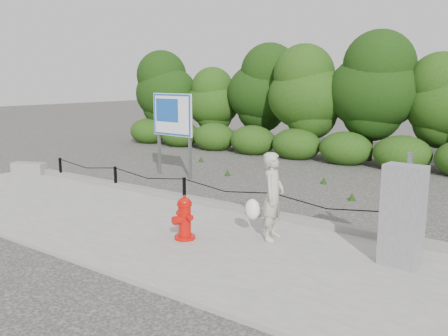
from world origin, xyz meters
TOP-DOWN VIEW (x-y plane):
  - ground at (0.00, 0.00)m, footprint 90.00×90.00m
  - sidewalk at (0.00, -2.00)m, footprint 14.00×4.00m
  - curb at (0.00, 0.05)m, footprint 14.00×0.22m
  - chain_barrier at (0.00, 0.00)m, footprint 10.06×0.06m
  - treeline at (0.86, 8.92)m, footprint 20.51×3.79m
  - fire_hydrant at (1.84, -2.13)m, footprint 0.49×0.50m
  - pedestrian at (3.14, -1.16)m, footprint 0.75×0.66m
  - concrete_block at (-6.30, -0.25)m, footprint 1.16×0.76m
  - utility_cabinet at (5.48, -1.06)m, footprint 0.65×0.47m
  - advertising_sign at (-2.50, 2.37)m, footprint 1.63×0.22m

SIDE VIEW (x-z plane):
  - ground at x=0.00m, z-range 0.00..0.00m
  - sidewalk at x=0.00m, z-range 0.00..0.08m
  - curb at x=0.00m, z-range 0.08..0.22m
  - concrete_block at x=-6.30m, z-range 0.08..0.43m
  - chain_barrier at x=0.00m, z-range 0.16..0.76m
  - fire_hydrant at x=1.84m, z-range 0.06..0.90m
  - pedestrian at x=3.14m, z-range 0.06..1.71m
  - utility_cabinet at x=5.48m, z-range 0.00..1.81m
  - advertising_sign at x=-2.50m, z-range 0.54..3.15m
  - treeline at x=0.86m, z-range 0.20..5.08m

